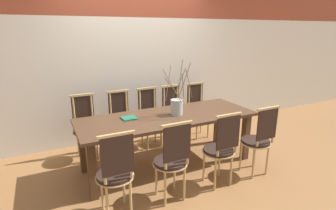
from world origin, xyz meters
The scene contains 14 objects.
ground_plane centered at (0.00, 0.00, 0.00)m, with size 16.00×16.00×0.00m, color olive.
wall_rear centered at (0.00, 1.25, 1.60)m, with size 12.00×0.06×3.20m.
dining_table centered at (0.00, 0.00, 0.63)m, with size 2.39×0.87×0.73m.
chair_near_leftend centered at (-0.93, -0.74, 0.51)m, with size 0.39×0.39×0.95m.
chair_near_left centered at (-0.31, -0.74, 0.51)m, with size 0.39×0.39×0.95m.
chair_near_center centered at (0.34, -0.74, 0.51)m, with size 0.39×0.39×0.95m.
chair_near_right centered at (0.93, -0.74, 0.51)m, with size 0.39×0.39×0.95m.
chair_far_leftend centered at (-0.98, 0.74, 0.51)m, with size 0.39×0.39×0.95m.
chair_far_left centered at (-0.44, 0.74, 0.51)m, with size 0.39×0.39×0.95m.
chair_far_center centered at (0.04, 0.74, 0.51)m, with size 0.39×0.39×0.95m.
chair_far_right centered at (0.46, 0.74, 0.51)m, with size 0.39×0.39×0.95m.
chair_far_rightend centered at (0.95, 0.74, 0.51)m, with size 0.39×0.39×0.95m.
vase_centerpiece centered at (0.13, 0.00, 0.85)m, with size 0.45×0.42×0.75m.
book_stack centered at (-0.51, 0.12, 0.74)m, with size 0.19×0.18×0.02m.
Camera 1 is at (-1.47, -3.00, 1.84)m, focal length 28.00 mm.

